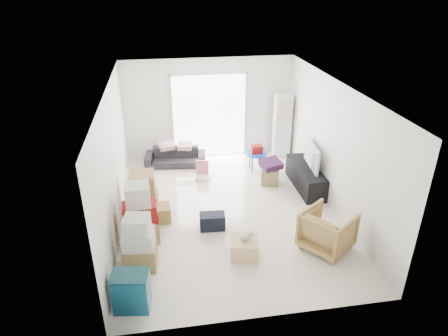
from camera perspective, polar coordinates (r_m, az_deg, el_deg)
name	(u,v)px	position (r m, az deg, el deg)	size (l,w,h in m)	color
room_shell	(228,154)	(8.02, 0.60, 2.04)	(4.98, 6.48, 3.18)	silver
sliding_door	(209,113)	(10.81, -2.12, 7.87)	(2.10, 0.04, 2.33)	white
ac_tower	(282,126)	(11.03, 8.29, 5.96)	(0.45, 0.30, 1.75)	silver
tv_console	(306,177)	(9.65, 11.58, -1.29)	(0.48, 1.61, 0.54)	black
television	(307,164)	(9.50, 11.76, 0.50)	(1.02, 0.59, 0.13)	black
sofa	(175,154)	(10.63, -6.99, 1.97)	(1.58, 0.46, 0.62)	#29292E
pillow_left	(166,141)	(10.52, -8.25, 3.77)	(0.35, 0.27, 0.11)	#BD8A90
pillow_right	(185,141)	(10.45, -5.63, 3.82)	(0.37, 0.30, 0.13)	#BD8A90
armchair	(328,229)	(7.60, 14.59, -8.40)	(0.82, 0.77, 0.85)	tan
storage_bins	(131,291)	(6.42, -13.08, -16.75)	(0.60, 0.46, 0.64)	navy
box_stack_a	(139,245)	(7.07, -12.02, -10.69)	(0.59, 0.50, 1.01)	#9F7C48
box_stack_b	(140,217)	(7.69, -11.90, -6.80)	(0.69, 0.69, 1.18)	#9F7C48
box_stack_c	(143,193)	(8.62, -11.48, -3.53)	(0.63, 0.53, 0.89)	#9F7C48
loose_box	(161,213)	(8.37, -9.03, -6.39)	(0.40, 0.40, 0.33)	#9F7C48
duffel_bag	(212,221)	(8.04, -1.68, -7.62)	(0.50, 0.30, 0.32)	black
ottoman	(270,176)	(9.72, 6.61, -1.08)	(0.42, 0.42, 0.42)	#928155
blanket	(271,165)	(9.60, 6.69, 0.39)	(0.46, 0.46, 0.14)	#3A1A41
kids_table	(257,152)	(10.27, 4.67, 2.25)	(0.55, 0.55, 0.67)	blue
toy_walker	(203,174)	(9.94, -3.06, -0.83)	(0.42, 0.40, 0.46)	silver
wood_crate	(245,247)	(7.35, 2.97, -11.24)	(0.50, 0.50, 0.33)	#E3B783
plush_bunny	(246,237)	(7.23, 3.22, -9.77)	(0.25, 0.14, 0.13)	#B2ADA8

